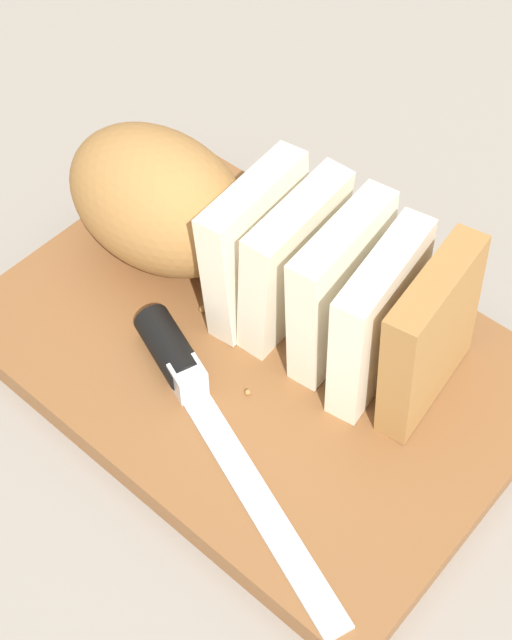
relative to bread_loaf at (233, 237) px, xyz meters
name	(u,v)px	position (x,y,z in m)	size (l,w,h in m)	color
ground_plane	(256,364)	(0.05, -0.03, -0.07)	(3.00, 3.00, 0.00)	gray
cutting_board	(256,356)	(0.05, -0.03, -0.06)	(0.37, 0.26, 0.02)	brown
bread_loaf	(233,237)	(0.00, 0.00, 0.00)	(0.31, 0.12, 0.11)	#A8753D
bread_knife	(187,378)	(0.03, -0.09, -0.04)	(0.24, 0.11, 0.03)	silver
crumb_near_knife	(205,307)	(0.00, -0.03, -0.05)	(0.01, 0.01, 0.01)	#A8753D
crumb_near_loaf	(283,310)	(0.04, 0.01, -0.05)	(0.01, 0.01, 0.01)	#A8753D
crumb_stray_left	(248,392)	(0.07, -0.06, -0.05)	(0.00, 0.00, 0.00)	#A8753D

